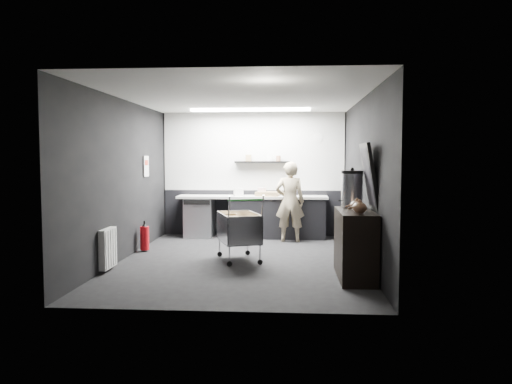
{
  "coord_description": "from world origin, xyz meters",
  "views": [
    {
      "loc": [
        0.82,
        -8.19,
        1.73
      ],
      "look_at": [
        0.22,
        0.4,
        1.12
      ],
      "focal_mm": 35.0,
      "sensor_mm": 36.0,
      "label": 1
    }
  ],
  "objects": [
    {
      "name": "wall_left",
      "position": [
        -2.0,
        0.0,
        1.35
      ],
      "size": [
        0.0,
        5.5,
        5.5
      ],
      "primitive_type": "plane",
      "rotation": [
        1.57,
        0.0,
        1.57
      ],
      "color": "black",
      "rests_on": "floor"
    },
    {
      "name": "white_container",
      "position": [
        -0.29,
        2.37,
        0.98
      ],
      "size": [
        0.22,
        0.2,
        0.16
      ],
      "primitive_type": "cube",
      "rotation": [
        0.0,
        0.0,
        0.34
      ],
      "color": "silver",
      "rests_on": "prep_counter"
    },
    {
      "name": "prep_counter",
      "position": [
        0.14,
        2.42,
        0.46
      ],
      "size": [
        3.2,
        0.61,
        0.9
      ],
      "color": "black",
      "rests_on": "floor"
    },
    {
      "name": "person",
      "position": [
        0.8,
        1.97,
        0.82
      ],
      "size": [
        0.6,
        0.4,
        1.64
      ],
      "primitive_type": "imported",
      "rotation": [
        0.0,
        0.0,
        3.15
      ],
      "color": "beige",
      "rests_on": "floor"
    },
    {
      "name": "radiator",
      "position": [
        -1.94,
        -0.9,
        0.35
      ],
      "size": [
        0.1,
        0.5,
        0.6
      ],
      "primitive_type": "cube",
      "color": "silver",
      "rests_on": "wall_left"
    },
    {
      "name": "wall_back",
      "position": [
        0.0,
        2.75,
        1.35
      ],
      "size": [
        5.5,
        0.0,
        5.5
      ],
      "primitive_type": "plane",
      "rotation": [
        1.57,
        0.0,
        0.0
      ],
      "color": "black",
      "rests_on": "floor"
    },
    {
      "name": "wall_clock",
      "position": [
        1.4,
        2.72,
        2.15
      ],
      "size": [
        0.2,
        0.03,
        0.2
      ],
      "primitive_type": "cylinder",
      "rotation": [
        1.57,
        0.0,
        0.0
      ],
      "color": "silver",
      "rests_on": "wall_back"
    },
    {
      "name": "pink_tub",
      "position": [
        0.2,
        2.42,
        0.99
      ],
      "size": [
        0.18,
        0.18,
        0.18
      ],
      "primitive_type": "cylinder",
      "color": "beige",
      "rests_on": "prep_counter"
    },
    {
      "name": "shopping_cart",
      "position": [
        -0.04,
        0.02,
        0.51
      ],
      "size": [
        0.88,
        1.15,
        1.07
      ],
      "color": "silver",
      "rests_on": "floor"
    },
    {
      "name": "floor",
      "position": [
        0.0,
        0.0,
        0.0
      ],
      "size": [
        5.5,
        5.5,
        0.0
      ],
      "primitive_type": "plane",
      "color": "black",
      "rests_on": "ground"
    },
    {
      "name": "wall_front",
      "position": [
        0.0,
        -2.75,
        1.35
      ],
      "size": [
        5.5,
        0.0,
        5.5
      ],
      "primitive_type": "plane",
      "rotation": [
        -1.57,
        0.0,
        0.0
      ],
      "color": "black",
      "rests_on": "floor"
    },
    {
      "name": "sideboard",
      "position": [
        1.75,
        -1.03,
        0.61
      ],
      "size": [
        0.55,
        1.29,
        1.93
      ],
      "color": "black",
      "rests_on": "floor"
    },
    {
      "name": "poster",
      "position": [
        -1.98,
        1.3,
        1.55
      ],
      "size": [
        0.02,
        0.3,
        0.4
      ],
      "primitive_type": "cube",
      "color": "white",
      "rests_on": "wall_left"
    },
    {
      "name": "ceiling",
      "position": [
        0.0,
        0.0,
        2.7
      ],
      "size": [
        5.5,
        5.5,
        0.0
      ],
      "primitive_type": "plane",
      "rotation": [
        3.14,
        0.0,
        0.0
      ],
      "color": "silver",
      "rests_on": "wall_back"
    },
    {
      "name": "ceiling_strip",
      "position": [
        0.0,
        1.85,
        2.67
      ],
      "size": [
        2.4,
        0.2,
        0.04
      ],
      "primitive_type": "cube",
      "color": "white",
      "rests_on": "ceiling"
    },
    {
      "name": "dado_panel",
      "position": [
        0.0,
        2.73,
        0.5
      ],
      "size": [
        3.95,
        0.02,
        1.0
      ],
      "primitive_type": "cube",
      "color": "black",
      "rests_on": "wall_back"
    },
    {
      "name": "cardboard_box",
      "position": [
        0.33,
        2.37,
        0.95
      ],
      "size": [
        0.52,
        0.43,
        0.09
      ],
      "primitive_type": "cube",
      "rotation": [
        0.0,
        0.0,
        -0.19
      ],
      "color": "olive",
      "rests_on": "prep_counter"
    },
    {
      "name": "kitchen_wall_panel",
      "position": [
        0.0,
        2.73,
        1.85
      ],
      "size": [
        3.95,
        0.02,
        1.7
      ],
      "primitive_type": "cube",
      "color": "beige",
      "rests_on": "wall_back"
    },
    {
      "name": "poster_red_band",
      "position": [
        -1.98,
        1.3,
        1.62
      ],
      "size": [
        0.02,
        0.22,
        0.1
      ],
      "primitive_type": "cube",
      "color": "red",
      "rests_on": "poster"
    },
    {
      "name": "wall_right",
      "position": [
        2.0,
        0.0,
        1.35
      ],
      "size": [
        0.0,
        5.5,
        5.5
      ],
      "primitive_type": "plane",
      "rotation": [
        1.57,
        0.0,
        -1.57
      ],
      "color": "black",
      "rests_on": "floor"
    },
    {
      "name": "floating_shelf",
      "position": [
        0.2,
        2.62,
        1.62
      ],
      "size": [
        1.2,
        0.22,
        0.04
      ],
      "primitive_type": "cube",
      "color": "black",
      "rests_on": "wall_back"
    },
    {
      "name": "fire_extinguisher",
      "position": [
        -1.85,
        0.7,
        0.26
      ],
      "size": [
        0.16,
        0.16,
        0.54
      ],
      "color": "#B80C13",
      "rests_on": "floor"
    }
  ]
}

